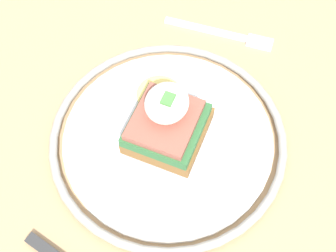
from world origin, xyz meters
The scene contains 4 objects.
dining_table centered at (0.00, 0.00, 0.64)m, with size 0.87×0.85×0.77m.
plate centered at (0.04, 0.02, 0.78)m, with size 0.28×0.28×0.02m.
sandwich centered at (0.04, 0.02, 0.82)m, with size 0.12×0.10×0.08m.
fork centered at (-0.15, 0.03, 0.78)m, with size 0.03×0.16×0.00m.
Camera 1 is at (0.27, 0.11, 1.23)m, focal length 45.00 mm.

